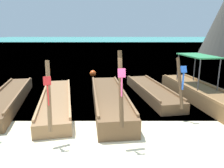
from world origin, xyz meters
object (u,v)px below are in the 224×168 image
Objects in this scene: longtail_boat_violet_ribbon at (10,98)px; longtail_boat_orange_ribbon at (206,95)px; longtail_boat_blue_ribbon at (152,91)px; mooring_buoy_near at (94,73)px; longtail_boat_red_ribbon at (57,101)px; longtail_boat_pink_ribbon at (110,99)px.

longtail_boat_violet_ribbon is 8.85m from longtail_boat_orange_ribbon.
longtail_boat_blue_ribbon reaches higher than mooring_buoy_near.
longtail_boat_red_ribbon is 0.88× the size of longtail_boat_orange_ribbon.
longtail_boat_red_ribbon is (2.19, -0.26, -0.03)m from longtail_boat_violet_ribbon.
longtail_boat_pink_ribbon reaches higher than longtail_boat_red_ribbon.
longtail_boat_violet_ribbon is at bearing -178.34° from longtail_boat_orange_ribbon.
longtail_boat_red_ribbon reaches higher than longtail_boat_blue_ribbon.
longtail_boat_orange_ribbon is at bearing 1.66° from longtail_boat_violet_ribbon.
longtail_boat_pink_ribbon reaches higher than mooring_buoy_near.
longtail_boat_red_ribbon is 4.69m from longtail_boat_blue_ribbon.
longtail_boat_orange_ribbon reaches higher than longtail_boat_pink_ribbon.
mooring_buoy_near is (1.05, 6.26, -0.01)m from longtail_boat_red_ribbon.
longtail_boat_orange_ribbon is at bearing 7.61° from longtail_boat_pink_ribbon.
longtail_boat_red_ribbon is at bearing 178.34° from longtail_boat_pink_ribbon.
longtail_boat_violet_ribbon is 4.50m from longtail_boat_pink_ribbon.
longtail_boat_blue_ribbon is (2.12, 1.62, -0.09)m from longtail_boat_pink_ribbon.
longtail_boat_orange_ribbon is at bearing -24.81° from longtail_boat_blue_ribbon.
longtail_boat_orange_ribbon is (4.36, 0.58, 0.03)m from longtail_boat_pink_ribbon.
longtail_boat_orange_ribbon is (6.66, 0.52, 0.12)m from longtail_boat_red_ribbon.
longtail_boat_violet_ribbon reaches higher than longtail_boat_red_ribbon.
longtail_boat_pink_ribbon is 6.45m from mooring_buoy_near.
mooring_buoy_near is at bearing 80.49° from longtail_boat_red_ribbon.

